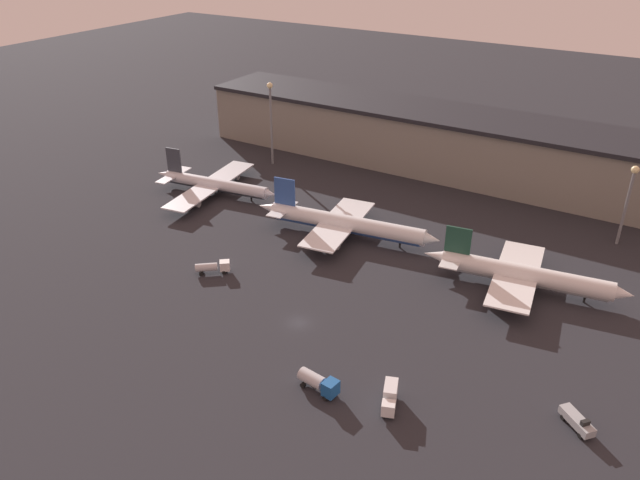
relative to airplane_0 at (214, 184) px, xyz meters
The scene contains 11 objects.
ground 67.17m from the airplane_0, 35.94° to the right, with size 600.00×600.00×0.00m, color #26262B.
terminal_building 74.88m from the airplane_0, 43.27° to the left, with size 170.64×25.19×18.26m.
airplane_0 is the anchor object (origin of this frame).
airplane_1 44.11m from the airplane_0, ahead, with size 47.35×29.98×12.78m.
airplane_2 87.89m from the airplane_0, ahead, with size 42.81×29.75×11.78m.
service_vehicle_0 86.68m from the airplane_0, 38.47° to the right, with size 7.62×3.41×3.29m.
service_vehicle_1 113.68m from the airplane_0, 20.64° to the right, with size 6.22×5.67×2.87m.
service_vehicle_2 94.43m from the airplane_0, 32.63° to the right, with size 4.23×6.78×3.61m.
service_vehicle_3 43.75m from the airplane_0, 50.25° to the right, with size 7.01×6.26×2.81m.
lamp_post_0 30.97m from the airplane_0, 89.56° to the left, with size 1.80×1.80×25.72m.
lamp_post_1 106.07m from the airplane_0, 15.35° to the left, with size 1.80×1.80×19.98m.
Camera 1 is at (55.76, -82.73, 71.44)m, focal length 35.00 mm.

